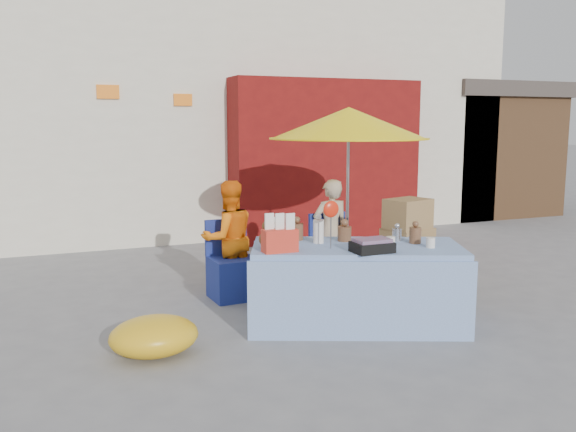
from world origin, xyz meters
name	(u,v)px	position (x,y,z in m)	size (l,w,h in m)	color
ground	(308,334)	(0.00, 0.00, 0.00)	(80.00, 80.00, 0.00)	slate
backdrop	(179,62)	(0.52, 7.52, 3.10)	(14.00, 8.00, 7.80)	silver
market_table	(355,284)	(0.53, 0.08, 0.39)	(2.20, 1.64, 1.21)	#8AA9DC
chair_left	(233,275)	(-0.29, 1.36, 0.26)	(0.51, 0.50, 0.85)	navy
chair_right	(335,265)	(0.96, 1.36, 0.26)	(0.51, 0.50, 0.85)	navy
vendor_orange	(229,238)	(-0.29, 1.50, 0.64)	(0.62, 0.49, 1.28)	orange
vendor_beige	(330,232)	(0.96, 1.50, 0.63)	(0.46, 0.30, 1.25)	tan
umbrella	(349,124)	(1.26, 1.65, 1.89)	(1.90, 1.90, 2.09)	gray
box_stack	(407,255)	(1.36, 0.48, 0.52)	(0.60, 0.54, 1.12)	black
tarp_bundle	(154,336)	(-1.39, 0.00, 0.17)	(0.74, 0.59, 0.33)	gold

